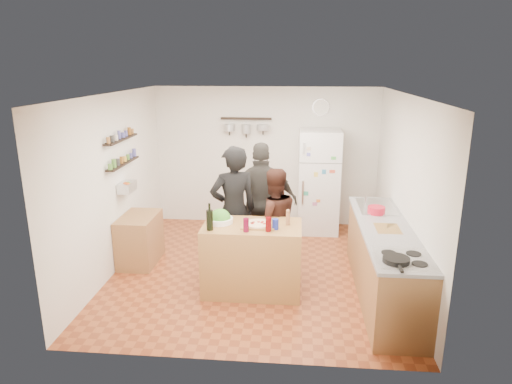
# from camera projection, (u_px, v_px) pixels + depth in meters

# --- Properties ---
(room_shell) EXTENTS (4.20, 4.20, 4.20)m
(room_shell) POSITION_uv_depth(u_px,v_px,m) (258.00, 180.00, 6.63)
(room_shell) COLOR brown
(room_shell) RESTS_ON ground
(prep_island) EXTENTS (1.25, 0.72, 0.91)m
(prep_island) POSITION_uv_depth(u_px,v_px,m) (252.00, 258.00, 5.90)
(prep_island) COLOR olive
(prep_island) RESTS_ON floor
(pizza_board) EXTENTS (0.42, 0.34, 0.02)m
(pizza_board) POSITION_uv_depth(u_px,v_px,m) (258.00, 225.00, 5.75)
(pizza_board) COLOR olive
(pizza_board) RESTS_ON prep_island
(pizza) EXTENTS (0.34, 0.34, 0.02)m
(pizza) POSITION_uv_depth(u_px,v_px,m) (258.00, 224.00, 5.75)
(pizza) COLOR beige
(pizza) RESTS_ON pizza_board
(salad_bowl) EXTENTS (0.33, 0.33, 0.07)m
(salad_bowl) POSITION_uv_depth(u_px,v_px,m) (220.00, 220.00, 5.86)
(salad_bowl) COLOR white
(salad_bowl) RESTS_ON prep_island
(wine_bottle) EXTENTS (0.08, 0.08, 0.25)m
(wine_bottle) POSITION_uv_depth(u_px,v_px,m) (210.00, 220.00, 5.58)
(wine_bottle) COLOR black
(wine_bottle) RESTS_ON prep_island
(wine_glass_near) EXTENTS (0.07, 0.07, 0.17)m
(wine_glass_near) POSITION_uv_depth(u_px,v_px,m) (246.00, 225.00, 5.53)
(wine_glass_near) COLOR #50061F
(wine_glass_near) RESTS_ON prep_island
(wine_glass_far) EXTENTS (0.07, 0.07, 0.18)m
(wine_glass_far) POSITION_uv_depth(u_px,v_px,m) (268.00, 224.00, 5.54)
(wine_glass_far) COLOR #4F0609
(wine_glass_far) RESTS_ON prep_island
(pepper_mill) EXTENTS (0.05, 0.05, 0.16)m
(pepper_mill) POSITION_uv_depth(u_px,v_px,m) (288.00, 219.00, 5.77)
(pepper_mill) COLOR #8E5E3B
(pepper_mill) RESTS_ON prep_island
(salt_canister) EXTENTS (0.08, 0.08, 0.13)m
(salt_canister) POSITION_uv_depth(u_px,v_px,m) (275.00, 224.00, 5.62)
(salt_canister) COLOR navy
(salt_canister) RESTS_ON prep_island
(person_left) EXTENTS (0.79, 0.68, 1.83)m
(person_left) POSITION_uv_depth(u_px,v_px,m) (234.00, 210.00, 6.34)
(person_left) COLOR black
(person_left) RESTS_ON floor
(person_center) EXTENTS (0.89, 0.79, 1.53)m
(person_center) POSITION_uv_depth(u_px,v_px,m) (273.00, 222.00, 6.34)
(person_center) COLOR black
(person_center) RESTS_ON floor
(person_back) EXTENTS (1.08, 0.51, 1.79)m
(person_back) POSITION_uv_depth(u_px,v_px,m) (262.00, 202.00, 6.81)
(person_back) COLOR #282724
(person_back) RESTS_ON floor
(counter_run) EXTENTS (0.63, 2.63, 0.90)m
(counter_run) POSITION_uv_depth(u_px,v_px,m) (384.00, 262.00, 5.80)
(counter_run) COLOR #9E7042
(counter_run) RESTS_ON floor
(stove_top) EXTENTS (0.60, 0.62, 0.02)m
(stove_top) POSITION_uv_depth(u_px,v_px,m) (404.00, 260.00, 4.76)
(stove_top) COLOR white
(stove_top) RESTS_ON counter_run
(skillet) EXTENTS (0.27, 0.27, 0.05)m
(skillet) POSITION_uv_depth(u_px,v_px,m) (396.00, 260.00, 4.67)
(skillet) COLOR black
(skillet) RESTS_ON stove_top
(sink) EXTENTS (0.50, 0.80, 0.03)m
(sink) POSITION_uv_depth(u_px,v_px,m) (376.00, 207.00, 6.49)
(sink) COLOR silver
(sink) RESTS_ON counter_run
(cutting_board) EXTENTS (0.30, 0.40, 0.02)m
(cutting_board) POSITION_uv_depth(u_px,v_px,m) (388.00, 229.00, 5.64)
(cutting_board) COLOR olive
(cutting_board) RESTS_ON counter_run
(red_bowl) EXTENTS (0.23, 0.23, 0.10)m
(red_bowl) POSITION_uv_depth(u_px,v_px,m) (376.00, 210.00, 6.18)
(red_bowl) COLOR red
(red_bowl) RESTS_ON counter_run
(fridge) EXTENTS (0.70, 0.68, 1.80)m
(fridge) POSITION_uv_depth(u_px,v_px,m) (319.00, 182.00, 7.95)
(fridge) COLOR white
(fridge) RESTS_ON floor
(wall_clock) EXTENTS (0.30, 0.03, 0.30)m
(wall_clock) POSITION_uv_depth(u_px,v_px,m) (321.00, 107.00, 7.92)
(wall_clock) COLOR silver
(wall_clock) RESTS_ON back_wall
(spice_shelf_lower) EXTENTS (0.12, 1.00, 0.02)m
(spice_shelf_lower) POSITION_uv_depth(u_px,v_px,m) (123.00, 163.00, 6.55)
(spice_shelf_lower) COLOR black
(spice_shelf_lower) RESTS_ON left_wall
(spice_shelf_upper) EXTENTS (0.12, 1.00, 0.02)m
(spice_shelf_upper) POSITION_uv_depth(u_px,v_px,m) (121.00, 139.00, 6.46)
(spice_shelf_upper) COLOR black
(spice_shelf_upper) RESTS_ON left_wall
(produce_basket) EXTENTS (0.18, 0.35, 0.14)m
(produce_basket) POSITION_uv_depth(u_px,v_px,m) (127.00, 187.00, 6.64)
(produce_basket) COLOR silver
(produce_basket) RESTS_ON left_wall
(side_table) EXTENTS (0.50, 0.80, 0.73)m
(side_table) POSITION_uv_depth(u_px,v_px,m) (140.00, 239.00, 6.78)
(side_table) COLOR olive
(side_table) RESTS_ON floor
(pot_rack) EXTENTS (0.90, 0.04, 0.04)m
(pot_rack) POSITION_uv_depth(u_px,v_px,m) (246.00, 119.00, 8.02)
(pot_rack) COLOR black
(pot_rack) RESTS_ON back_wall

